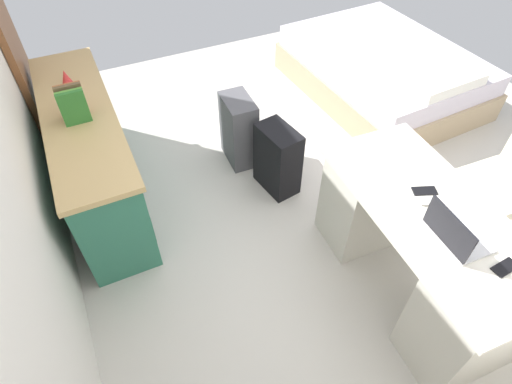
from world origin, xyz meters
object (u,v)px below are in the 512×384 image
object	(u,v)px
suitcase_black	(278,159)
computer_mouse	(427,201)
cell_phone_near_laptop	(506,267)
cell_phone_by_mouse	(424,191)
bed	(383,71)
desk	(417,250)
suitcase_spare_grey	(239,130)
credenza	(93,156)
figurine_small	(66,77)
office_chair	(506,188)
laptop	(455,233)

from	to	relation	value
suitcase_black	computer_mouse	bearing A→B (deg)	-172.64
suitcase_black	cell_phone_near_laptop	world-z (taller)	cell_phone_near_laptop
cell_phone_near_laptop	cell_phone_by_mouse	world-z (taller)	same
bed	computer_mouse	bearing A→B (deg)	146.39
desk	suitcase_spare_grey	world-z (taller)	desk
credenza	figurine_small	xyz separation A→B (m)	(0.39, 0.00, 0.45)
desk	cell_phone_near_laptop	size ratio (longest dim) A/B	10.82
desk	suitcase_black	xyz separation A→B (m)	(1.20, 0.34, -0.11)
office_chair	computer_mouse	size ratio (longest dim) A/B	9.40
credenza	figurine_small	bearing A→B (deg)	0.22
cell_phone_near_laptop	suitcase_spare_grey	bearing A→B (deg)	10.27
suitcase_black	figurine_small	size ratio (longest dim) A/B	5.12
office_chair	figurine_small	bearing A→B (deg)	51.79
credenza	bed	distance (m)	2.91
cell_phone_near_laptop	cell_phone_by_mouse	distance (m)	0.57
office_chair	bed	world-z (taller)	office_chair
computer_mouse	desk	bearing A→B (deg)	-175.59
desk	suitcase_spare_grey	size ratio (longest dim) A/B	2.46
office_chair	laptop	bearing A→B (deg)	109.18
credenza	cell_phone_by_mouse	bearing A→B (deg)	-133.13
desk	computer_mouse	xyz separation A→B (m)	(0.07, 0.00, 0.37)
suitcase_spare_grey	cell_phone_by_mouse	bearing A→B (deg)	-158.38
suitcase_black	cell_phone_near_laptop	bearing A→B (deg)	-175.66
desk	laptop	world-z (taller)	laptop
desk	computer_mouse	world-z (taller)	computer_mouse
suitcase_black	computer_mouse	distance (m)	1.27
suitcase_spare_grey	computer_mouse	world-z (taller)	computer_mouse
office_chair	bed	size ratio (longest dim) A/B	0.48
credenza	computer_mouse	distance (m)	2.34
credenza	suitcase_spare_grey	world-z (taller)	credenza
suitcase_black	credenza	bearing A→B (deg)	59.17
computer_mouse	cell_phone_near_laptop	size ratio (longest dim) A/B	0.74
cell_phone_by_mouse	computer_mouse	bearing A→B (deg)	167.78
laptop	figurine_small	bearing A→B (deg)	34.50
desk	bed	world-z (taller)	desk
office_chair	computer_mouse	bearing A→B (deg)	94.29
computer_mouse	figurine_small	distance (m)	2.61
suitcase_black	cell_phone_by_mouse	world-z (taller)	cell_phone_by_mouse
credenza	suitcase_spare_grey	bearing A→B (deg)	-93.56
suitcase_black	cell_phone_by_mouse	distance (m)	1.22
laptop	computer_mouse	world-z (taller)	laptop
figurine_small	suitcase_black	bearing A→B (deg)	-125.04
suitcase_black	figurine_small	xyz separation A→B (m)	(0.91, 1.30, 0.56)
computer_mouse	suitcase_black	bearing A→B (deg)	19.45
office_chair	suitcase_black	world-z (taller)	office_chair
credenza	cell_phone_near_laptop	size ratio (longest dim) A/B	13.24
credenza	office_chair	bearing A→B (deg)	-122.21
bed	computer_mouse	size ratio (longest dim) A/B	19.65
laptop	figurine_small	size ratio (longest dim) A/B	2.92
desk	credenza	distance (m)	2.37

